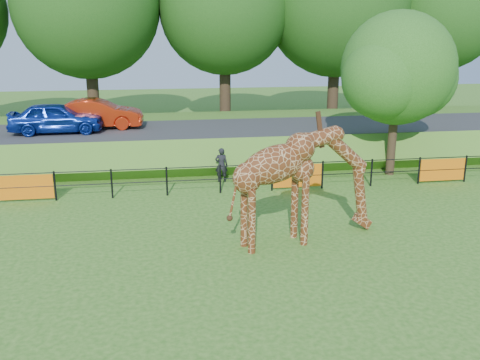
{
  "coord_description": "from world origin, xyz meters",
  "views": [
    {
      "loc": [
        -2.25,
        -11.26,
        6.02
      ],
      "look_at": [
        -0.07,
        2.71,
        2.0
      ],
      "focal_mm": 40.0,
      "sensor_mm": 36.0,
      "label": 1
    }
  ],
  "objects_px": {
    "giraffe": "(305,185)",
    "car_blue": "(56,118)",
    "car_red": "(97,114)",
    "visitor": "(221,165)",
    "tree_east": "(399,73)"
  },
  "relations": [
    {
      "from": "giraffe",
      "to": "car_blue",
      "type": "height_order",
      "value": "giraffe"
    },
    {
      "from": "visitor",
      "to": "tree_east",
      "type": "height_order",
      "value": "tree_east"
    },
    {
      "from": "car_blue",
      "to": "tree_east",
      "type": "xyz_separation_m",
      "value": [
        14.38,
        -4.14,
        2.16
      ]
    },
    {
      "from": "giraffe",
      "to": "car_blue",
      "type": "xyz_separation_m",
      "value": [
        -8.63,
        10.8,
        0.44
      ]
    },
    {
      "from": "car_red",
      "to": "visitor",
      "type": "height_order",
      "value": "car_red"
    },
    {
      "from": "tree_east",
      "to": "car_red",
      "type": "bearing_deg",
      "value": 157.97
    },
    {
      "from": "car_red",
      "to": "tree_east",
      "type": "bearing_deg",
      "value": -109.02
    },
    {
      "from": "car_blue",
      "to": "car_red",
      "type": "bearing_deg",
      "value": -62.4
    },
    {
      "from": "giraffe",
      "to": "car_blue",
      "type": "relative_size",
      "value": 1.14
    },
    {
      "from": "tree_east",
      "to": "car_blue",
      "type": "bearing_deg",
      "value": 163.92
    },
    {
      "from": "car_red",
      "to": "tree_east",
      "type": "xyz_separation_m",
      "value": [
        12.65,
        -5.12,
        2.17
      ]
    },
    {
      "from": "car_red",
      "to": "visitor",
      "type": "bearing_deg",
      "value": -131.57
    },
    {
      "from": "car_red",
      "to": "visitor",
      "type": "distance_m",
      "value": 7.55
    },
    {
      "from": "visitor",
      "to": "tree_east",
      "type": "bearing_deg",
      "value": -170.67
    },
    {
      "from": "car_blue",
      "to": "visitor",
      "type": "height_order",
      "value": "car_blue"
    }
  ]
}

